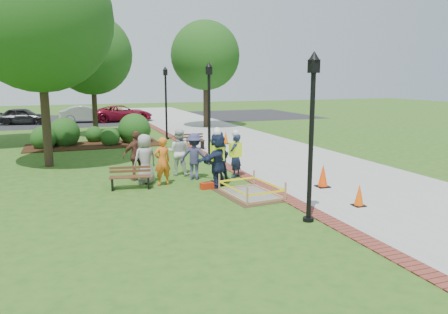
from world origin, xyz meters
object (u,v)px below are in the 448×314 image
object	(u,v)px
cone_front	(359,196)
hivis_worker_c	(217,155)
wet_concrete_pad	(251,188)
bench_near	(130,182)
hivis_worker_a	(217,158)
lamp_near	(312,125)
hivis_worker_b	(235,154)

from	to	relation	value
cone_front	hivis_worker_c	distance (m)	5.11
wet_concrete_pad	bench_near	xyz separation A→B (m)	(-3.42, 2.09, -0.00)
hivis_worker_a	hivis_worker_c	distance (m)	0.71
lamp_near	hivis_worker_c	size ratio (longest dim) A/B	2.20
wet_concrete_pad	hivis_worker_c	distance (m)	2.19
hivis_worker_b	wet_concrete_pad	bearing A→B (deg)	-100.60
lamp_near	cone_front	bearing A→B (deg)	17.01
wet_concrete_pad	bench_near	size ratio (longest dim) A/B	1.76
bench_near	hivis_worker_a	distance (m)	2.98
cone_front	hivis_worker_b	size ratio (longest dim) A/B	0.38
bench_near	cone_front	world-z (taller)	bench_near
hivis_worker_b	hivis_worker_c	size ratio (longest dim) A/B	0.91
cone_front	hivis_worker_c	xyz separation A→B (m)	(-2.79, 4.23, 0.64)
lamp_near	hivis_worker_a	size ratio (longest dim) A/B	2.17
bench_near	cone_front	distance (m)	7.22
hivis_worker_a	hivis_worker_c	xyz separation A→B (m)	(0.23, 0.67, -0.01)
wet_concrete_pad	hivis_worker_b	size ratio (longest dim) A/B	1.39
wet_concrete_pad	hivis_worker_a	size ratio (longest dim) A/B	1.25
lamp_near	hivis_worker_b	xyz separation A→B (m)	(0.10, 5.28, -1.60)
cone_front	bench_near	bearing A→B (deg)	143.56
hivis_worker_a	hivis_worker_b	distance (m)	1.56
bench_near	cone_front	bearing A→B (deg)	-36.44
cone_front	hivis_worker_b	world-z (taller)	hivis_worker_b
cone_front	lamp_near	xyz separation A→B (m)	(-2.03, -0.62, 2.16)
hivis_worker_a	bench_near	bearing A→B (deg)	165.24
cone_front	hivis_worker_b	distance (m)	5.08
hivis_worker_b	hivis_worker_c	xyz separation A→B (m)	(-0.86, -0.44, 0.08)
wet_concrete_pad	cone_front	world-z (taller)	cone_front
lamp_near	hivis_worker_c	bearing A→B (deg)	98.96
hivis_worker_a	hivis_worker_b	size ratio (longest dim) A/B	1.12
wet_concrete_pad	hivis_worker_b	bearing A→B (deg)	79.40
lamp_near	hivis_worker_c	world-z (taller)	lamp_near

